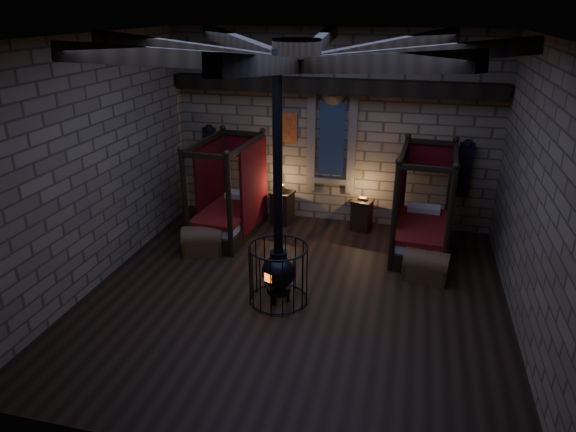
% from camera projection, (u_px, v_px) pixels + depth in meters
% --- Properties ---
extents(room, '(7.02, 7.02, 4.29)m').
position_uv_depth(room, '(298.00, 70.00, 7.42)').
color(room, black).
rests_on(room, ground).
extents(bed_left, '(1.18, 2.04, 2.06)m').
position_uv_depth(bed_left, '(230.00, 212.00, 10.97)').
color(bed_left, black).
rests_on(bed_left, ground).
extents(bed_right, '(1.15, 2.04, 2.08)m').
position_uv_depth(bed_right, '(421.00, 227.00, 10.20)').
color(bed_right, black).
rests_on(bed_right, ground).
extents(trunk_left, '(0.89, 0.70, 0.57)m').
position_uv_depth(trunk_left, '(203.00, 241.00, 10.20)').
color(trunk_left, brown).
rests_on(trunk_left, ground).
extents(trunk_right, '(0.84, 0.61, 0.57)m').
position_uv_depth(trunk_right, '(426.00, 267.00, 9.22)').
color(trunk_right, brown).
rests_on(trunk_right, ground).
extents(nightstand_left, '(0.55, 0.54, 0.92)m').
position_uv_depth(nightstand_left, '(282.00, 207.00, 11.56)').
color(nightstand_left, black).
rests_on(nightstand_left, ground).
extents(nightstand_right, '(0.51, 0.50, 0.76)m').
position_uv_depth(nightstand_right, '(362.00, 215.00, 11.21)').
color(nightstand_right, black).
rests_on(nightstand_right, ground).
extents(stove, '(0.99, 0.99, 4.05)m').
position_uv_depth(stove, '(279.00, 268.00, 8.41)').
color(stove, black).
rests_on(stove, ground).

